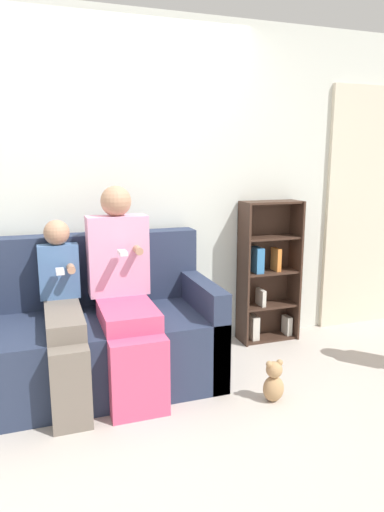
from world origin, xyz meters
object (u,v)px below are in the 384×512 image
couch (86,337)px  child_seated (64,314)px  adult_seated (124,287)px  bookshelf (266,274)px  teddy_bear (274,382)px

couch → child_seated: (-0.15, -0.18, 0.24)m
couch → adult_seated: bearing=-25.9°
couch → child_seated: size_ratio=1.54×
couch → child_seated: bearing=-129.1°
couch → bookshelf: bearing=12.3°
adult_seated → bookshelf: (1.29, 0.45, -0.13)m
couch → adult_seated: adult_seated is taller
child_seated → teddy_bear: child_seated is taller
couch → teddy_bear: (1.08, -0.64, -0.20)m
adult_seated → child_seated: adult_seated is taller
bookshelf → child_seated: bearing=-163.0°
child_seated → teddy_bear: bearing=-20.4°
adult_seated → couch: bearing=154.1°
adult_seated → teddy_bear: (0.84, -0.52, -0.56)m
couch → bookshelf: bookshelf is taller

